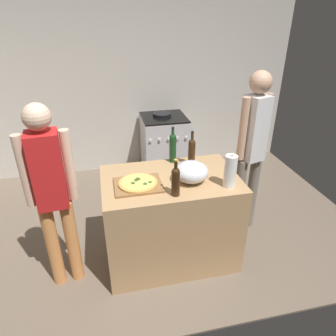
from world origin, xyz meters
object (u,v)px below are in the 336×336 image
Objects in this scene: wine_bottle_dark at (192,151)px; wine_bottle_clear at (173,147)px; pizza at (138,183)px; stove at (164,146)px; person_in_red at (252,146)px; mixing_bowl at (191,172)px; wine_bottle_green at (176,180)px; person_in_stripes at (52,190)px; paper_towel_roll at (230,171)px.

wine_bottle_clear is (-0.16, 0.11, 0.01)m from wine_bottle_dark.
pizza is 0.35× the size of stove.
wine_bottle_dark is at bearing -175.67° from person_in_red.
wine_bottle_green is at bearing -134.38° from mixing_bowl.
wine_bottle_green reaches higher than pizza.
stove is 2.28m from person_in_stripes.
wine_bottle_green reaches higher than paper_towel_roll.
paper_towel_roll is at bearing -131.59° from person_in_red.
paper_towel_roll is 0.67m from person_in_red.
paper_towel_roll reaches higher than pizza.
person_in_red is at bearing 4.33° from wine_bottle_dark.
wine_bottle_green is at bearing -99.21° from stove.
pizza is 0.93× the size of wine_bottle_clear.
mixing_bowl is 0.83× the size of wine_bottle_clear.
wine_bottle_green is 0.18× the size of person_in_red.
person_in_red is (0.92, 0.54, -0.02)m from wine_bottle_green.
wine_bottle_clear is (-0.36, 0.56, 0.02)m from paper_towel_roll.
wine_bottle_green is 0.61m from wine_bottle_clear.
person_in_stripes is 1.91m from person_in_red.
stove is at bearing 112.33° from person_in_red.
stove is (0.20, 1.39, -0.60)m from wine_bottle_clear.
stove is at bearing 54.70° from person_in_stripes.
person_in_stripes is 0.95× the size of person_in_red.
wine_bottle_green is at bearing -101.21° from wine_bottle_clear.
wine_bottle_green is 0.19× the size of person_in_stripes.
paper_towel_roll is 0.16× the size of person_in_red.
wine_bottle_dark reaches higher than mixing_bowl.
wine_bottle_clear reaches higher than wine_bottle_dark.
wine_bottle_dark is 1.28m from person_in_stripes.
mixing_bowl is 0.18× the size of person_in_stripes.
wine_bottle_dark is at bearing 60.50° from wine_bottle_green.
wine_bottle_dark is (0.09, 0.30, 0.06)m from mixing_bowl.
pizza is 0.57m from wine_bottle_clear.
paper_towel_roll is 0.17× the size of person_in_stripes.
mixing_bowl is 1.88m from stove.
wine_bottle_clear is (-0.07, 0.40, 0.07)m from mixing_bowl.
person_in_red reaches higher than wine_bottle_dark.
mixing_bowl is 0.17× the size of person_in_red.
pizza is at bearing 143.47° from wine_bottle_green.
stove is (0.14, 1.80, -0.53)m from mixing_bowl.
wine_bottle_clear is (0.39, 0.39, 0.13)m from pizza.
person_in_stripes is at bearing -169.15° from person_in_red.
stove is (0.32, 1.99, -0.58)m from wine_bottle_green.
pizza is at bearing -164.43° from person_in_red.
pizza is 0.96× the size of wine_bottle_dark.
person_in_red reaches higher than stove.
paper_towel_roll is (0.29, -0.15, 0.05)m from mixing_bowl.
wine_bottle_green is 2.10m from stove.
mixing_bowl is 0.42m from wine_bottle_clear.
person_in_stripes is at bearing -158.86° from wine_bottle_clear.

